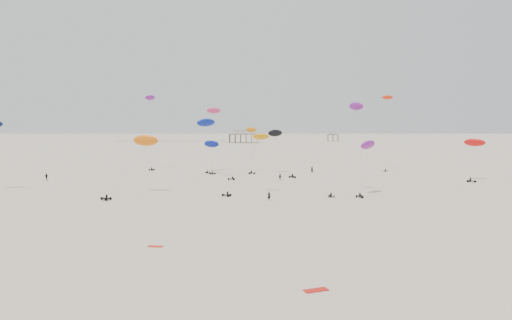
{
  "coord_description": "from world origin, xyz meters",
  "views": [
    {
      "loc": [
        0.3,
        -14.05,
        14.68
      ],
      "look_at": [
        0.0,
        88.0,
        7.0
      ],
      "focal_mm": 35.0,
      "sensor_mm": 36.0,
      "label": 1
    }
  ],
  "objects_px": {
    "rig_0": "(279,143)",
    "pavilion_small": "(333,137)",
    "rig_9": "(219,130)",
    "pavilion_main": "(243,137)",
    "rig_4": "(474,149)",
    "spectator_0": "(269,200)"
  },
  "relations": [
    {
      "from": "pavilion_main",
      "to": "spectator_0",
      "type": "bearing_deg",
      "value": -87.36
    },
    {
      "from": "pavilion_main",
      "to": "spectator_0",
      "type": "height_order",
      "value": "pavilion_main"
    },
    {
      "from": "spectator_0",
      "to": "rig_4",
      "type": "bearing_deg",
      "value": -131.6
    },
    {
      "from": "rig_0",
      "to": "rig_4",
      "type": "distance_m",
      "value": 51.56
    },
    {
      "from": "rig_0",
      "to": "rig_4",
      "type": "height_order",
      "value": "rig_0"
    },
    {
      "from": "rig_4",
      "to": "pavilion_small",
      "type": "bearing_deg",
      "value": -131.5
    },
    {
      "from": "pavilion_small",
      "to": "rig_0",
      "type": "relative_size",
      "value": 0.49
    },
    {
      "from": "rig_9",
      "to": "spectator_0",
      "type": "relative_size",
      "value": 9.8
    },
    {
      "from": "rig_4",
      "to": "spectator_0",
      "type": "xyz_separation_m",
      "value": [
        -53.3,
        -34.27,
        -7.89
      ]
    },
    {
      "from": "pavilion_small",
      "to": "rig_4",
      "type": "height_order",
      "value": "rig_4"
    },
    {
      "from": "pavilion_main",
      "to": "rig_9",
      "type": "relative_size",
      "value": 1.08
    },
    {
      "from": "rig_4",
      "to": "spectator_0",
      "type": "height_order",
      "value": "rig_4"
    },
    {
      "from": "rig_0",
      "to": "pavilion_small",
      "type": "bearing_deg",
      "value": -138.46
    },
    {
      "from": "pavilion_small",
      "to": "rig_9",
      "type": "relative_size",
      "value": 0.46
    },
    {
      "from": "pavilion_main",
      "to": "pavilion_small",
      "type": "bearing_deg",
      "value": 23.2
    },
    {
      "from": "pavilion_main",
      "to": "rig_9",
      "type": "height_order",
      "value": "rig_9"
    },
    {
      "from": "rig_0",
      "to": "rig_4",
      "type": "relative_size",
      "value": 1.58
    },
    {
      "from": "pavilion_small",
      "to": "rig_9",
      "type": "bearing_deg",
      "value": -104.99
    },
    {
      "from": "rig_0",
      "to": "rig_9",
      "type": "relative_size",
      "value": 0.94
    },
    {
      "from": "pavilion_main",
      "to": "spectator_0",
      "type": "xyz_separation_m",
      "value": [
        12.49,
        -270.75,
        -4.22
      ]
    },
    {
      "from": "spectator_0",
      "to": "pavilion_small",
      "type": "bearing_deg",
      "value": -85.17
    },
    {
      "from": "pavilion_main",
      "to": "rig_4",
      "type": "relative_size",
      "value": 1.82
    }
  ]
}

